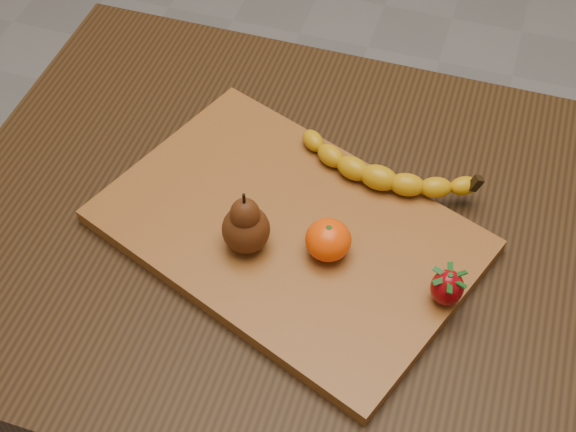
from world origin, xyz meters
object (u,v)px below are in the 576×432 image
(cutting_board, at_px, (288,231))
(pear, at_px, (245,221))
(table, at_px, (327,279))
(mandarin, at_px, (328,240))

(cutting_board, bearing_deg, pear, -112.09)
(cutting_board, xyz_separation_m, pear, (-0.04, -0.04, 0.06))
(table, bearing_deg, mandarin, -79.90)
(pear, bearing_deg, table, 33.91)
(pear, xyz_separation_m, mandarin, (0.10, 0.02, -0.02))
(pear, bearing_deg, mandarin, 10.77)
(pear, bearing_deg, cutting_board, 46.85)
(table, distance_m, cutting_board, 0.12)
(table, relative_size, pear, 10.95)
(mandarin, bearing_deg, cutting_board, 157.84)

